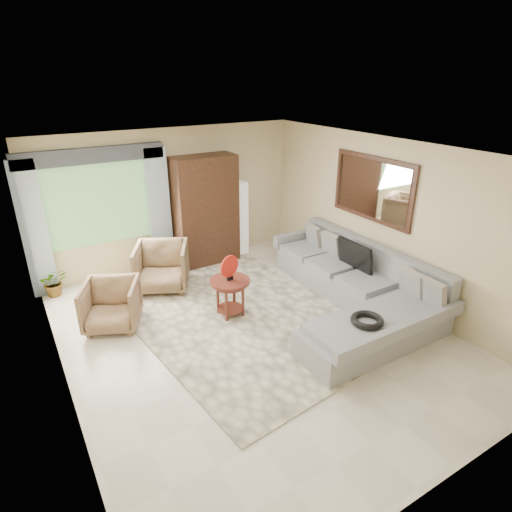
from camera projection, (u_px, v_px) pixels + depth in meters
ground at (254, 334)px, 6.21m from camera, size 6.00×6.00×0.00m
area_rug at (245, 318)px, 6.59m from camera, size 3.43×4.31×0.02m
sectional_sofa at (355, 292)px, 6.81m from camera, size 2.30×3.46×0.90m
tv_screen at (355, 256)px, 7.04m from camera, size 0.14×0.74×0.48m
garden_hose at (367, 320)px, 5.54m from camera, size 0.43×0.43×0.09m
coffee_table at (230, 297)px, 6.57m from camera, size 0.61×0.61×0.61m
red_disc at (229, 266)px, 6.36m from camera, size 0.34×0.11×0.34m
armchair_left at (111, 305)px, 6.27m from camera, size 1.03×1.04×0.71m
armchair_right at (162, 267)px, 7.38m from camera, size 1.17×1.18×0.81m
potted_plant at (54, 282)px, 7.21m from camera, size 0.46×0.40×0.49m
armoire at (205, 211)px, 8.19m from camera, size 1.20×0.55×2.10m
floor_lamp at (240, 218)px, 8.74m from camera, size 0.24×0.24×1.50m
window at (98, 205)px, 7.35m from camera, size 1.80×0.04×1.40m
curtain_left at (34, 231)px, 6.88m from camera, size 0.40×0.08×2.30m
curtain_right at (160, 211)px, 7.88m from camera, size 0.40×0.08×2.30m
valance at (91, 155)px, 6.95m from camera, size 2.40×0.12×0.26m
wall_mirror at (372, 189)px, 6.96m from camera, size 0.05×1.70×1.05m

